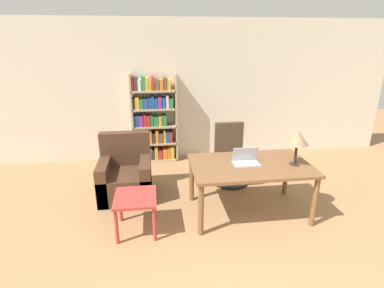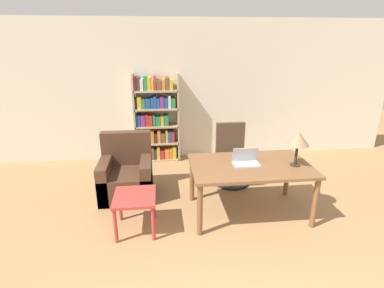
{
  "view_description": "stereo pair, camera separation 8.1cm",
  "coord_description": "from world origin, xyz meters",
  "px_view_note": "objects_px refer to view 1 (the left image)",
  "views": [
    {
      "loc": [
        -0.86,
        -1.33,
        2.31
      ],
      "look_at": [
        -0.36,
        2.42,
        0.98
      ],
      "focal_mm": 28.0,
      "sensor_mm": 36.0,
      "label": 1
    },
    {
      "loc": [
        -0.78,
        -1.34,
        2.31
      ],
      "look_at": [
        -0.36,
        2.42,
        0.98
      ],
      "focal_mm": 28.0,
      "sensor_mm": 36.0,
      "label": 2
    }
  ],
  "objects_px": {
    "table_lamp": "(298,138)",
    "office_chair": "(230,158)",
    "laptop": "(246,160)",
    "side_table_blue": "(136,202)",
    "armchair": "(126,177)",
    "bookshelf": "(153,121)",
    "desk": "(250,170)"
  },
  "relations": [
    {
      "from": "table_lamp",
      "to": "office_chair",
      "type": "xyz_separation_m",
      "value": [
        -0.59,
        1.09,
        -0.67
      ]
    },
    {
      "from": "desk",
      "to": "bookshelf",
      "type": "distance_m",
      "value": 2.47
    },
    {
      "from": "desk",
      "to": "laptop",
      "type": "relative_size",
      "value": 4.6
    },
    {
      "from": "desk",
      "to": "table_lamp",
      "type": "bearing_deg",
      "value": -8.62
    },
    {
      "from": "armchair",
      "to": "bookshelf",
      "type": "relative_size",
      "value": 0.55
    },
    {
      "from": "laptop",
      "to": "bookshelf",
      "type": "relative_size",
      "value": 0.2
    },
    {
      "from": "office_chair",
      "to": "bookshelf",
      "type": "height_order",
      "value": "bookshelf"
    },
    {
      "from": "office_chair",
      "to": "laptop",
      "type": "bearing_deg",
      "value": -92.93
    },
    {
      "from": "office_chair",
      "to": "armchair",
      "type": "bearing_deg",
      "value": -171.32
    },
    {
      "from": "table_lamp",
      "to": "armchair",
      "type": "distance_m",
      "value": 2.57
    },
    {
      "from": "bookshelf",
      "to": "side_table_blue",
      "type": "bearing_deg",
      "value": -96.24
    },
    {
      "from": "side_table_blue",
      "to": "laptop",
      "type": "bearing_deg",
      "value": 10.17
    },
    {
      "from": "side_table_blue",
      "to": "bookshelf",
      "type": "bearing_deg",
      "value": 83.76
    },
    {
      "from": "office_chair",
      "to": "bookshelf",
      "type": "relative_size",
      "value": 0.58
    },
    {
      "from": "armchair",
      "to": "laptop",
      "type": "bearing_deg",
      "value": -23.07
    },
    {
      "from": "desk",
      "to": "side_table_blue",
      "type": "distance_m",
      "value": 1.56
    },
    {
      "from": "table_lamp",
      "to": "armchair",
      "type": "bearing_deg",
      "value": 160.34
    },
    {
      "from": "office_chair",
      "to": "armchair",
      "type": "distance_m",
      "value": 1.74
    },
    {
      "from": "armchair",
      "to": "bookshelf",
      "type": "xyz_separation_m",
      "value": [
        0.46,
        1.38,
        0.51
      ]
    },
    {
      "from": "table_lamp",
      "to": "bookshelf",
      "type": "relative_size",
      "value": 0.27
    },
    {
      "from": "desk",
      "to": "office_chair",
      "type": "distance_m",
      "value": 1.02
    },
    {
      "from": "laptop",
      "to": "bookshelf",
      "type": "xyz_separation_m",
      "value": [
        -1.21,
        2.09,
        0.03
      ]
    },
    {
      "from": "laptop",
      "to": "side_table_blue",
      "type": "relative_size",
      "value": 0.63
    },
    {
      "from": "table_lamp",
      "to": "bookshelf",
      "type": "height_order",
      "value": "bookshelf"
    },
    {
      "from": "bookshelf",
      "to": "table_lamp",
      "type": "bearing_deg",
      "value": -50.02
    },
    {
      "from": "side_table_blue",
      "to": "armchair",
      "type": "relative_size",
      "value": 0.58
    },
    {
      "from": "office_chair",
      "to": "side_table_blue",
      "type": "relative_size",
      "value": 1.83
    },
    {
      "from": "armchair",
      "to": "bookshelf",
      "type": "bearing_deg",
      "value": 71.73
    },
    {
      "from": "desk",
      "to": "armchair",
      "type": "relative_size",
      "value": 1.69
    },
    {
      "from": "laptop",
      "to": "table_lamp",
      "type": "xyz_separation_m",
      "value": [
        0.64,
        -0.11,
        0.32
      ]
    },
    {
      "from": "armchair",
      "to": "bookshelf",
      "type": "distance_m",
      "value": 1.54
    },
    {
      "from": "office_chair",
      "to": "armchair",
      "type": "relative_size",
      "value": 1.06
    }
  ]
}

